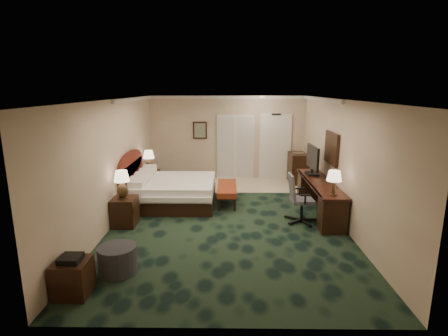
{
  "coord_description": "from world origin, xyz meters",
  "views": [
    {
      "loc": [
        0.02,
        -7.56,
        2.94
      ],
      "look_at": [
        -0.08,
        0.6,
        1.06
      ],
      "focal_mm": 28.0,
      "sensor_mm": 36.0,
      "label": 1
    }
  ],
  "objects_px": {
    "tv": "(313,160)",
    "desk": "(319,197)",
    "lamp_near": "(122,185)",
    "ottoman": "(118,259)",
    "bed_bench": "(227,194)",
    "side_table": "(73,278)",
    "nightstand_far": "(150,181)",
    "minibar": "(297,168)",
    "desk_chair": "(302,198)",
    "bed": "(174,192)",
    "lamp_far": "(149,161)",
    "nightstand_near": "(125,212)"
  },
  "relations": [
    {
      "from": "nightstand_near",
      "to": "tv",
      "type": "xyz_separation_m",
      "value": [
        4.39,
        1.5,
        0.84
      ]
    },
    {
      "from": "bed",
      "to": "ottoman",
      "type": "height_order",
      "value": "bed"
    },
    {
      "from": "nightstand_far",
      "to": "desk_chair",
      "type": "height_order",
      "value": "desk_chair"
    },
    {
      "from": "lamp_far",
      "to": "nightstand_near",
      "type": "bearing_deg",
      "value": -89.45
    },
    {
      "from": "nightstand_far",
      "to": "tv",
      "type": "xyz_separation_m",
      "value": [
        4.39,
        -1.08,
        0.85
      ]
    },
    {
      "from": "nightstand_far",
      "to": "bed_bench",
      "type": "height_order",
      "value": "nightstand_far"
    },
    {
      "from": "side_table",
      "to": "desk_chair",
      "type": "relative_size",
      "value": 0.48
    },
    {
      "from": "nightstand_far",
      "to": "lamp_far",
      "type": "distance_m",
      "value": 0.6
    },
    {
      "from": "bed",
      "to": "lamp_far",
      "type": "relative_size",
      "value": 3.41
    },
    {
      "from": "nightstand_far",
      "to": "desk",
      "type": "relative_size",
      "value": 0.22
    },
    {
      "from": "lamp_far",
      "to": "side_table",
      "type": "bearing_deg",
      "value": -89.66
    },
    {
      "from": "tv",
      "to": "desk",
      "type": "bearing_deg",
      "value": -88.83
    },
    {
      "from": "desk_chair",
      "to": "ottoman",
      "type": "bearing_deg",
      "value": -148.9
    },
    {
      "from": "bed",
      "to": "lamp_far",
      "type": "bearing_deg",
      "value": 127.49
    },
    {
      "from": "side_table",
      "to": "desk_chair",
      "type": "bearing_deg",
      "value": 36.6
    },
    {
      "from": "bed",
      "to": "tv",
      "type": "xyz_separation_m",
      "value": [
        3.53,
        0.06,
        0.83
      ]
    },
    {
      "from": "lamp_near",
      "to": "bed_bench",
      "type": "bearing_deg",
      "value": 35.32
    },
    {
      "from": "lamp_far",
      "to": "minibar",
      "type": "xyz_separation_m",
      "value": [
        4.46,
        1.0,
        -0.43
      ]
    },
    {
      "from": "side_table",
      "to": "lamp_far",
      "type": "bearing_deg",
      "value": 90.34
    },
    {
      "from": "lamp_far",
      "to": "ottoman",
      "type": "xyz_separation_m",
      "value": [
        0.48,
        -4.6,
        -0.68
      ]
    },
    {
      "from": "bed_bench",
      "to": "tv",
      "type": "relative_size",
      "value": 1.45
    },
    {
      "from": "lamp_near",
      "to": "bed_bench",
      "type": "relative_size",
      "value": 0.45
    },
    {
      "from": "tv",
      "to": "desk_chair",
      "type": "xyz_separation_m",
      "value": [
        -0.49,
        -1.25,
        -0.6
      ]
    },
    {
      "from": "tv",
      "to": "desk_chair",
      "type": "height_order",
      "value": "tv"
    },
    {
      "from": "lamp_far",
      "to": "ottoman",
      "type": "bearing_deg",
      "value": -84.01
    },
    {
      "from": "bed",
      "to": "lamp_near",
      "type": "distance_m",
      "value": 1.82
    },
    {
      "from": "bed_bench",
      "to": "tv",
      "type": "xyz_separation_m",
      "value": [
        2.17,
        -0.02,
        0.92
      ]
    },
    {
      "from": "lamp_near",
      "to": "desk_chair",
      "type": "relative_size",
      "value": 0.57
    },
    {
      "from": "desk",
      "to": "minibar",
      "type": "distance_m",
      "value": 2.77
    },
    {
      "from": "lamp_near",
      "to": "nightstand_near",
      "type": "bearing_deg",
      "value": 85.17
    },
    {
      "from": "bed_bench",
      "to": "minibar",
      "type": "relative_size",
      "value": 1.48
    },
    {
      "from": "desk",
      "to": "minibar",
      "type": "height_order",
      "value": "minibar"
    },
    {
      "from": "nightstand_far",
      "to": "bed_bench",
      "type": "distance_m",
      "value": 2.47
    },
    {
      "from": "lamp_near",
      "to": "ottoman",
      "type": "distance_m",
      "value": 2.13
    },
    {
      "from": "lamp_near",
      "to": "ottoman",
      "type": "xyz_separation_m",
      "value": [
        0.46,
        -1.95,
        -0.71
      ]
    },
    {
      "from": "bed",
      "to": "side_table",
      "type": "height_order",
      "value": "bed"
    },
    {
      "from": "side_table",
      "to": "desk",
      "type": "relative_size",
      "value": 0.2
    },
    {
      "from": "desk",
      "to": "bed",
      "type": "bearing_deg",
      "value": 170.14
    },
    {
      "from": "desk",
      "to": "tv",
      "type": "height_order",
      "value": "tv"
    },
    {
      "from": "lamp_far",
      "to": "tv",
      "type": "xyz_separation_m",
      "value": [
        4.41,
        -1.09,
        0.25
      ]
    },
    {
      "from": "desk",
      "to": "tv",
      "type": "relative_size",
      "value": 2.79
    },
    {
      "from": "bed",
      "to": "side_table",
      "type": "relative_size",
      "value": 3.9
    },
    {
      "from": "bed_bench",
      "to": "desk_chair",
      "type": "distance_m",
      "value": 2.13
    },
    {
      "from": "lamp_far",
      "to": "minibar",
      "type": "bearing_deg",
      "value": 12.67
    },
    {
      "from": "lamp_near",
      "to": "ottoman",
      "type": "height_order",
      "value": "lamp_near"
    },
    {
      "from": "ottoman",
      "to": "side_table",
      "type": "height_order",
      "value": "side_table"
    },
    {
      "from": "lamp_far",
      "to": "bed_bench",
      "type": "relative_size",
      "value": 0.43
    },
    {
      "from": "lamp_near",
      "to": "minibar",
      "type": "xyz_separation_m",
      "value": [
        4.44,
        3.64,
        -0.46
      ]
    },
    {
      "from": "bed",
      "to": "bed_bench",
      "type": "height_order",
      "value": "bed"
    },
    {
      "from": "bed_bench",
      "to": "side_table",
      "type": "relative_size",
      "value": 2.65
    }
  ]
}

